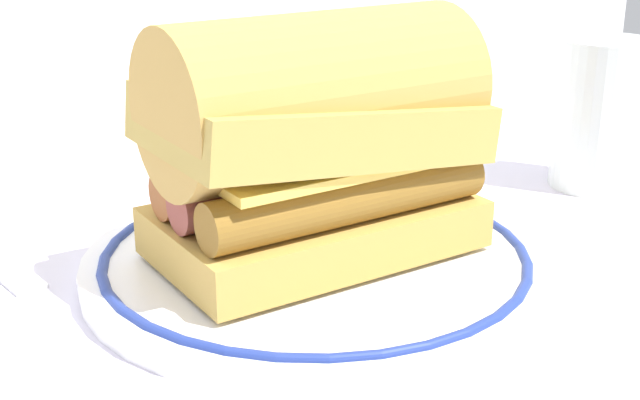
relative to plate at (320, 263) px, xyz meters
The scene contains 4 objects.
ground_plane 0.02m from the plate, 13.19° to the left, with size 1.50×1.50×0.00m, color silver.
plate is the anchor object (origin of this frame).
sausage_sandwich 0.07m from the plate, 90.00° to the right, with size 0.18×0.11×0.13m.
drinking_glass 0.26m from the plate, ahead, with size 0.07×0.07×0.11m.
Camera 1 is at (-0.29, -0.36, 0.21)m, focal length 48.91 mm.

